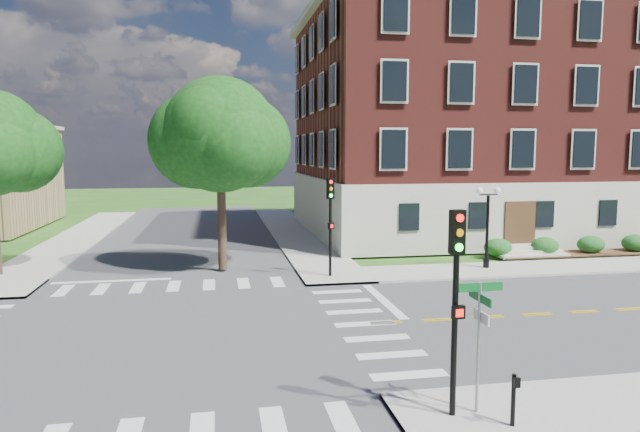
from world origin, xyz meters
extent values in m
plane|color=#275718|center=(0.00, 0.00, 0.00)|extent=(160.00, 160.00, 0.00)
cube|color=#3D3D3F|center=(0.00, 0.00, 0.01)|extent=(90.00, 12.00, 0.01)
cube|color=#3D3D3F|center=(0.00, 0.00, 0.01)|extent=(12.00, 90.00, 0.01)
cube|color=#9E9B93|center=(23.00, 7.75, 0.06)|extent=(34.00, 3.50, 0.12)
cube|color=#9E9B93|center=(7.75, 23.00, 0.06)|extent=(3.50, 34.00, 0.12)
cube|color=#9E9B93|center=(-7.75, 23.00, 0.06)|extent=(3.50, 34.00, 0.12)
cube|color=silver|center=(8.80, 3.00, 0.00)|extent=(0.40, 5.50, 0.00)
cube|color=#B6B2A0|center=(24.00, 22.00, 2.22)|extent=(30.00, 20.00, 4.20)
cube|color=maroon|center=(24.00, 22.00, 10.22)|extent=(29.55, 19.70, 11.80)
cube|color=#B6B2A0|center=(24.00, 22.00, 16.37)|extent=(30.60, 20.60, 0.50)
cube|color=#472D19|center=(20.00, 11.96, 1.82)|extent=(2.00, 0.10, 2.80)
cylinder|color=#312618|center=(2.27, 10.13, 2.12)|extent=(0.44, 0.44, 4.00)
sphere|color=#0F3811|center=(2.27, 10.13, 7.05)|extent=(5.85, 5.85, 5.85)
cylinder|color=black|center=(7.32, -7.47, 2.02)|extent=(0.14, 0.14, 3.80)
cube|color=black|center=(7.32, -7.47, 4.42)|extent=(0.35, 0.27, 1.00)
cylinder|color=red|center=(7.32, -7.60, 4.75)|extent=(0.19, 0.08, 0.18)
cylinder|color=orange|center=(7.32, -7.60, 4.42)|extent=(0.19, 0.08, 0.18)
cylinder|color=#19E533|center=(7.32, -7.60, 4.09)|extent=(0.19, 0.08, 0.18)
cube|color=black|center=(7.32, -7.65, 2.62)|extent=(0.32, 0.17, 0.30)
cylinder|color=black|center=(7.45, 7.59, 2.02)|extent=(0.14, 0.14, 3.80)
cube|color=black|center=(7.45, 7.59, 4.42)|extent=(0.38, 0.33, 1.00)
cylinder|color=red|center=(7.45, 7.46, 4.75)|extent=(0.18, 0.12, 0.18)
cylinder|color=orange|center=(7.45, 7.46, 4.42)|extent=(0.18, 0.12, 0.18)
cylinder|color=#19E533|center=(7.45, 7.46, 4.09)|extent=(0.18, 0.12, 0.18)
cube|color=black|center=(7.45, 7.41, 2.62)|extent=(0.32, 0.23, 0.30)
cylinder|color=black|center=(15.93, 8.09, 0.37)|extent=(0.32, 0.32, 0.50)
cylinder|color=black|center=(15.93, 8.09, 2.02)|extent=(0.16, 0.16, 3.80)
cube|color=black|center=(15.93, 8.09, 3.97)|extent=(1.00, 0.06, 0.06)
sphere|color=white|center=(15.43, 8.09, 4.17)|extent=(0.36, 0.36, 0.36)
sphere|color=white|center=(16.43, 8.09, 4.17)|extent=(0.36, 0.36, 0.36)
cylinder|color=gray|center=(7.94, -7.44, 1.67)|extent=(0.07, 0.07, 3.10)
cube|color=#0B5B21|center=(7.94, -7.44, 3.12)|extent=(1.10, 0.03, 0.20)
cube|color=#0B5B21|center=(7.94, -7.44, 2.87)|extent=(0.03, 1.10, 0.20)
cube|color=silver|center=(7.99, -7.44, 2.42)|extent=(0.03, 0.75, 0.25)
cylinder|color=black|center=(8.43, -8.22, 0.72)|extent=(0.10, 0.10, 1.20)
cube|color=black|center=(8.43, -8.34, 1.17)|extent=(0.14, 0.08, 0.22)
camera|label=1|loc=(2.02, -19.36, 6.23)|focal=32.00mm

